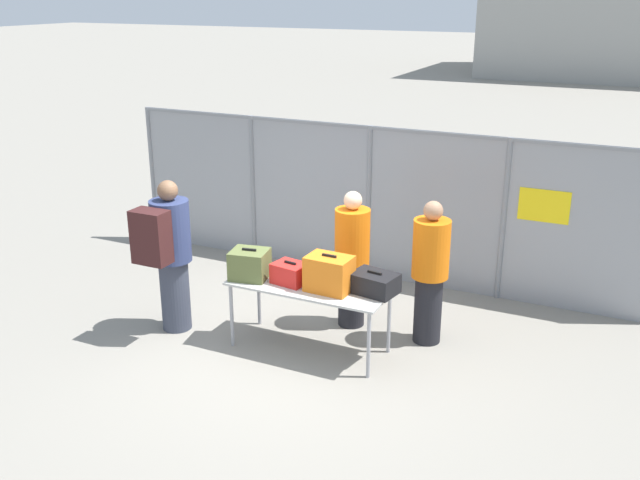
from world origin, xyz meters
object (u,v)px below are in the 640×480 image
suitcase_olive (250,264)px  suitcase_orange (329,274)px  suitcase_red (290,273)px  security_worker_far (430,271)px  inspection_table (309,290)px  traveler_hooded (168,251)px  utility_trailer (467,207)px  security_worker_near (352,257)px  suitcase_black (374,283)px

suitcase_olive → suitcase_orange: bearing=3.5°
suitcase_red → security_worker_far: bearing=30.5°
inspection_table → traveler_hooded: 1.67m
inspection_table → utility_trailer: inspection_table is taller
suitcase_olive → inspection_table: bearing=8.7°
suitcase_orange → security_worker_near: (-0.08, 0.80, -0.11)m
suitcase_olive → traveler_hooded: size_ratio=0.25×
utility_trailer → suitcase_olive: bearing=-104.2°
suitcase_olive → security_worker_near: 1.21m
security_worker_far → utility_trailer: security_worker_far is taller
suitcase_olive → traveler_hooded: traveler_hooded is taller
security_worker_far → security_worker_near: bearing=-2.4°
suitcase_olive → security_worker_near: size_ratio=0.28×
suitcase_orange → suitcase_red: bearing=178.9°
suitcase_red → utility_trailer: (0.74, 4.67, -0.44)m
inspection_table → suitcase_olive: size_ratio=3.84×
suitcase_orange → suitcase_black: suitcase_orange is taller
suitcase_black → security_worker_far: security_worker_far is taller
security_worker_far → suitcase_orange: bearing=41.8°
suitcase_orange → suitcase_black: bearing=18.5°
suitcase_red → suitcase_black: 0.92m
suitcase_olive → suitcase_orange: (0.92, 0.06, 0.03)m
traveler_hooded → security_worker_near: size_ratio=1.09×
inspection_table → security_worker_far: size_ratio=1.06×
suitcase_olive → security_worker_near: security_worker_near is taller
suitcase_orange → security_worker_far: size_ratio=0.29×
inspection_table → security_worker_near: size_ratio=1.07×
inspection_table → security_worker_far: (1.10, 0.73, 0.14)m
suitcase_black → security_worker_far: bearing=57.5°
security_worker_far → utility_trailer: (-0.57, 3.90, -0.42)m
suitcase_olive → utility_trailer: size_ratio=0.12×
traveler_hooded → security_worker_near: (1.79, 1.02, -0.14)m
suitcase_orange → inspection_table: bearing=169.7°
traveler_hooded → security_worker_near: traveler_hooded is taller
suitcase_orange → security_worker_near: 0.82m
inspection_table → suitcase_olive: (-0.67, -0.10, 0.22)m
security_worker_near → inspection_table: bearing=77.6°
suitcase_red → security_worker_near: bearing=64.7°
suitcase_red → utility_trailer: 4.75m
security_worker_near → suitcase_black: bearing=129.0°
suitcase_orange → security_worker_far: 1.16m
inspection_table → security_worker_far: security_worker_far is taller
suitcase_red → suitcase_black: (0.90, 0.14, -0.00)m
suitcase_black → utility_trailer: bearing=92.1°
suitcase_red → security_worker_far: size_ratio=0.24×
suitcase_red → traveler_hooded: size_ratio=0.23×
suitcase_red → traveler_hooded: 1.44m
security_worker_far → suitcase_black: bearing=56.7°
suitcase_orange → traveler_hooded: (-1.87, -0.22, 0.02)m
suitcase_olive → suitcase_orange: 0.92m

